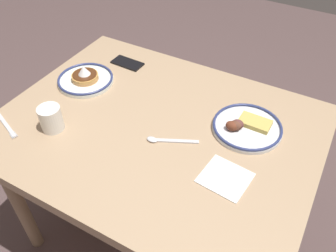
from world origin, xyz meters
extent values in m
plane|color=#523F3E|center=(0.00, 0.00, 0.00)|extent=(6.00, 6.00, 0.00)
cube|color=tan|center=(0.00, 0.00, 0.70)|extent=(1.18, 0.91, 0.05)
cylinder|color=#93795C|center=(-0.49, -0.36, 0.34)|extent=(0.06, 0.06, 0.67)
cylinder|color=#93795C|center=(0.49, -0.36, 0.34)|extent=(0.06, 0.06, 0.67)
cylinder|color=#93795C|center=(0.49, 0.36, 0.34)|extent=(0.06, 0.06, 0.67)
cylinder|color=white|center=(0.41, -0.09, 0.73)|extent=(0.24, 0.24, 0.01)
torus|color=navy|center=(0.41, -0.09, 0.74)|extent=(0.24, 0.24, 0.01)
cylinder|color=tan|center=(0.41, -0.09, 0.74)|extent=(0.11, 0.11, 0.01)
cylinder|color=gold|center=(0.41, -0.09, 0.75)|extent=(0.11, 0.11, 0.01)
cylinder|color=#4C2814|center=(0.41, -0.09, 0.76)|extent=(0.10, 0.10, 0.00)
cone|color=white|center=(0.41, -0.09, 0.78)|extent=(0.05, 0.05, 0.04)
cylinder|color=silver|center=(-0.30, -0.15, 0.73)|extent=(0.26, 0.26, 0.01)
torus|color=navy|center=(-0.30, -0.15, 0.74)|extent=(0.25, 0.25, 0.01)
cube|color=tan|center=(-0.32, -0.17, 0.74)|extent=(0.12, 0.07, 0.02)
ellipsoid|color=brown|center=(-0.26, -0.10, 0.75)|extent=(0.05, 0.04, 0.04)
ellipsoid|color=brown|center=(-0.26, -0.10, 0.75)|extent=(0.04, 0.03, 0.03)
ellipsoid|color=brown|center=(-0.27, -0.13, 0.75)|extent=(0.04, 0.03, 0.03)
ellipsoid|color=brown|center=(-0.26, -0.12, 0.75)|extent=(0.03, 0.02, 0.02)
ellipsoid|color=brown|center=(-0.27, -0.11, 0.75)|extent=(0.05, 0.04, 0.04)
cylinder|color=white|center=(0.33, 0.19, 0.77)|extent=(0.08, 0.08, 0.09)
torus|color=white|center=(0.36, 0.17, 0.77)|extent=(0.06, 0.05, 0.07)
cylinder|color=brown|center=(0.33, 0.19, 0.80)|extent=(0.07, 0.07, 0.01)
cube|color=black|center=(0.33, -0.30, 0.72)|extent=(0.15, 0.08, 0.01)
cube|color=white|center=(-0.32, 0.10, 0.72)|extent=(0.16, 0.15, 0.00)
cube|color=silver|center=(0.51, 0.26, 0.72)|extent=(0.19, 0.08, 0.01)
cube|color=silver|center=(0.43, 0.31, 0.72)|extent=(0.03, 0.01, 0.00)
cube|color=silver|center=(0.42, 0.30, 0.72)|extent=(0.03, 0.01, 0.00)
cube|color=silver|center=(0.42, 0.29, 0.72)|extent=(0.03, 0.01, 0.00)
cube|color=silver|center=(0.42, 0.29, 0.72)|extent=(0.03, 0.01, 0.00)
cube|color=silver|center=(-0.10, 0.04, 0.72)|extent=(0.16, 0.09, 0.01)
ellipsoid|color=silver|center=(-0.03, 0.07, 0.73)|extent=(0.04, 0.03, 0.01)
camera|label=1|loc=(-0.51, 0.82, 1.61)|focal=37.61mm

